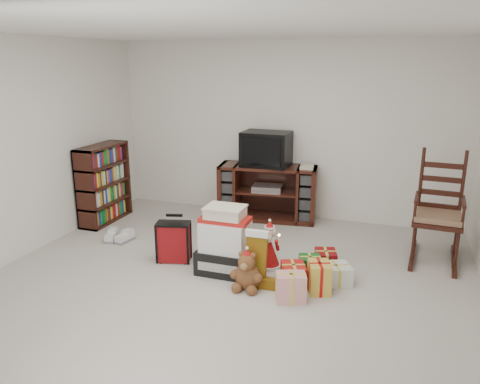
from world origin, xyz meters
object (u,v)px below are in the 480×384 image
object	(u,v)px
red_suitcase	(174,242)
rocking_chair	(437,222)
tv_stand	(267,192)
santa_figurine	(269,249)
teddy_bear	(247,273)
mrs_claus_figurine	(221,228)
crt_television	(266,149)
sneaker_pair	(118,237)
gift_cluster	(313,272)
gift_pile	(225,244)
bookshelf	(104,185)

from	to	relation	value
red_suitcase	rocking_chair	bearing A→B (deg)	5.73
tv_stand	santa_figurine	size ratio (longest dim) A/B	2.59
tv_stand	santa_figurine	world-z (taller)	tv_stand
santa_figurine	teddy_bear	bearing A→B (deg)	-96.85
red_suitcase	teddy_bear	world-z (taller)	red_suitcase
teddy_bear	mrs_claus_figurine	bearing A→B (deg)	123.45
tv_stand	crt_television	distance (m)	0.63
rocking_chair	santa_figurine	xyz separation A→B (m)	(-1.74, -0.86, -0.24)
sneaker_pair	gift_cluster	world-z (taller)	gift_cluster
red_suitcase	sneaker_pair	distance (m)	1.03
crt_television	gift_pile	bearing A→B (deg)	-86.23
teddy_bear	mrs_claus_figurine	distance (m)	1.26
bookshelf	teddy_bear	bearing A→B (deg)	-27.21
crt_television	red_suitcase	bearing A→B (deg)	-106.64
tv_stand	mrs_claus_figurine	size ratio (longest dim) A/B	2.68
rocking_chair	mrs_claus_figurine	distance (m)	2.54
rocking_chair	sneaker_pair	distance (m)	3.85
rocking_chair	red_suitcase	distance (m)	3.01
red_suitcase	gift_cluster	distance (m)	1.60
tv_stand	rocking_chair	size ratio (longest dim) A/B	1.09
tv_stand	crt_television	size ratio (longest dim) A/B	2.15
tv_stand	gift_cluster	distance (m)	2.09
bookshelf	santa_figurine	world-z (taller)	bookshelf
teddy_bear	tv_stand	bearing A→B (deg)	100.67
red_suitcase	tv_stand	bearing A→B (deg)	56.62
tv_stand	teddy_bear	world-z (taller)	tv_stand
bookshelf	sneaker_pair	bearing A→B (deg)	-45.91
tv_stand	sneaker_pair	bearing A→B (deg)	-143.90
tv_stand	red_suitcase	world-z (taller)	tv_stand
santa_figurine	gift_pile	bearing A→B (deg)	-147.18
bookshelf	gift_cluster	world-z (taller)	bookshelf
rocking_chair	teddy_bear	size ratio (longest dim) A/B	3.35
gift_pile	red_suitcase	size ratio (longest dim) A/B	1.34
santa_figurine	crt_television	size ratio (longest dim) A/B	0.83
gift_pile	crt_television	distance (m)	1.98
mrs_claus_figurine	sneaker_pair	xyz separation A→B (m)	(-1.26, -0.36, -0.15)
gift_pile	mrs_claus_figurine	distance (m)	0.84
teddy_bear	santa_figurine	size ratio (longest dim) A/B	0.71
bookshelf	gift_cluster	xyz separation A→B (m)	(3.16, -0.98, -0.40)
teddy_bear	red_suitcase	bearing A→B (deg)	159.93
red_suitcase	gift_cluster	size ratio (longest dim) A/B	0.53
bookshelf	gift_cluster	distance (m)	3.33
mrs_claus_figurine	gift_cluster	distance (m)	1.47
teddy_bear	rocking_chair	bearing A→B (deg)	38.38
tv_stand	red_suitcase	size ratio (longest dim) A/B	2.62
tv_stand	mrs_claus_figurine	world-z (taller)	tv_stand
rocking_chair	gift_cluster	distance (m)	1.66
gift_pile	santa_figurine	bearing A→B (deg)	32.93
rocking_chair	crt_television	world-z (taller)	rocking_chair
gift_cluster	crt_television	xyz separation A→B (m)	(-1.03, 1.80, 0.90)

